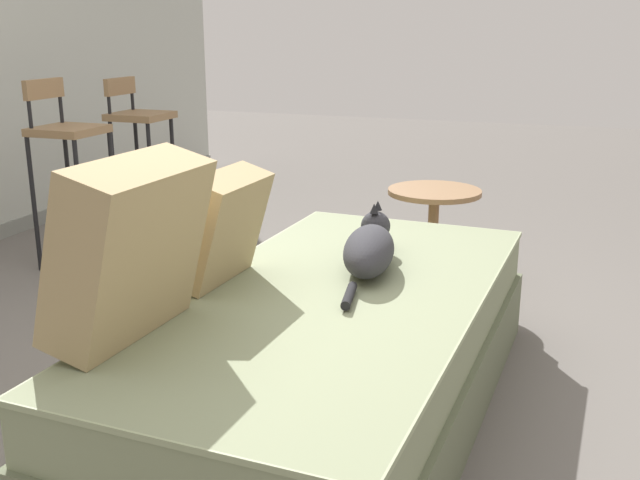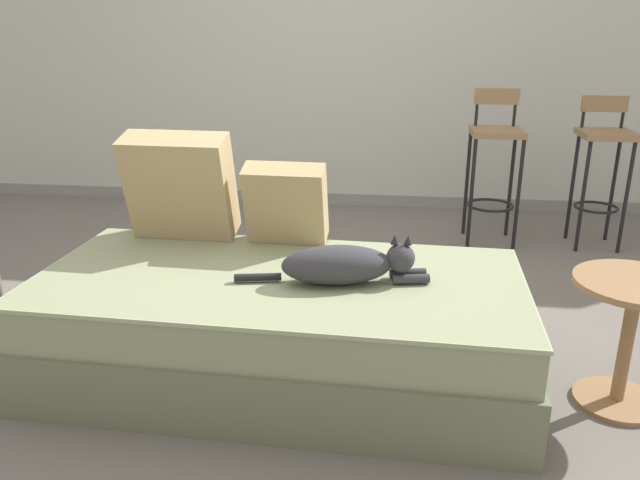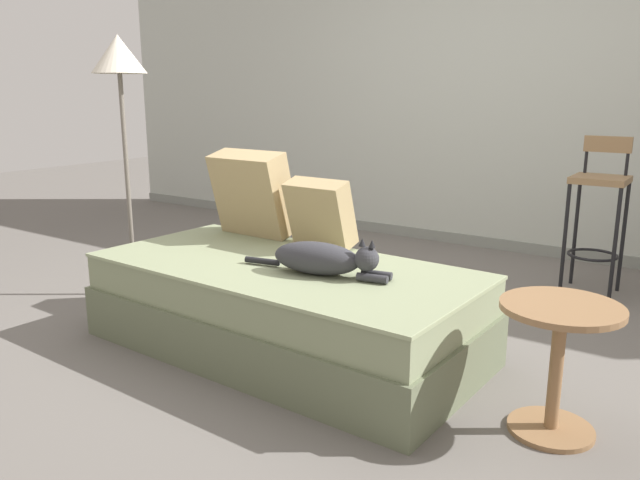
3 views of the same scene
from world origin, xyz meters
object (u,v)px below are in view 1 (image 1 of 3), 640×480
Objects in this scene: couch at (333,354)px; bar_stool_near_window at (68,158)px; cat at (370,248)px; side_table at (433,226)px; throw_pillow_corner at (130,249)px; throw_pillow_middle at (221,227)px; bar_stool_by_doorway at (140,138)px.

couch is 2.15m from bar_stool_near_window.
cat reaches higher than side_table.
couch is at bearing -120.28° from bar_stool_near_window.
throw_pillow_corner is 1.92m from side_table.
side_table is (1.32, -0.05, 0.11)m from couch.
throw_pillow_middle is 1.45m from side_table.
cat reaches higher than couch.
throw_pillow_corner is 0.66× the size of cat.
throw_pillow_corner is at bearing -147.38° from bar_stool_by_doorway.
cat is at bearing -128.19° from bar_stool_by_doorway.
throw_pillow_corner reaches higher than throw_pillow_middle.
bar_stool_near_window reaches higher than cat.
bar_stool_by_doorway reaches higher than throw_pillow_corner.
bar_stool_by_doorway is at bearing 32.62° from throw_pillow_corner.
couch is 0.40m from cat.
couch is 2.07× the size of bar_stool_by_doorway.
cat is 2.04m from bar_stool_near_window.
throw_pillow_corner is 0.49m from throw_pillow_middle.
throw_pillow_corner is at bearing -137.73° from bar_stool_near_window.
throw_pillow_corner is 0.91m from cat.
bar_stool_by_doorway is at bearing 0.02° from bar_stool_near_window.
throw_pillow_middle is (-0.03, 0.37, 0.40)m from couch.
cat is 2.39m from bar_stool_by_doorway.
side_table is at bearing -82.60° from bar_stool_near_window.
throw_pillow_middle is 0.39× the size of bar_stool_by_doorway.
bar_stool_by_doorway is 1.87× the size of side_table.
couch is at bearing -84.81° from throw_pillow_middle.
throw_pillow_corner is 2.68m from bar_stool_by_doorway.
bar_stool_near_window is at bearing -179.98° from bar_stool_by_doorway.
throw_pillow_corner reaches higher than couch.
throw_pillow_middle is (0.48, -0.02, -0.06)m from throw_pillow_corner.
side_table is (-0.42, -1.89, -0.26)m from bar_stool_by_doorway.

